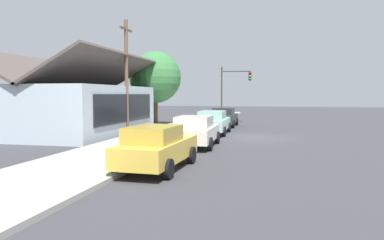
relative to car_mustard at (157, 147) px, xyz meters
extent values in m
plane|color=#38383D|center=(10.78, -2.72, -0.81)|extent=(120.00, 120.00, 0.00)
cube|color=#A3A099|center=(10.78, 2.88, -0.73)|extent=(60.00, 4.20, 0.16)
cube|color=gold|center=(0.11, 0.00, -0.13)|extent=(4.58, 1.91, 0.70)
cube|color=gold|center=(-0.34, 0.01, 0.50)|extent=(2.23, 1.61, 0.56)
cylinder|color=black|center=(1.54, 0.80, -0.48)|extent=(0.67, 0.25, 0.66)
cylinder|color=black|center=(1.47, -0.92, -0.48)|extent=(0.67, 0.25, 0.66)
cylinder|color=black|center=(-1.25, 0.91, -0.48)|extent=(0.67, 0.25, 0.66)
cylinder|color=black|center=(-1.32, -0.81, -0.48)|extent=(0.67, 0.25, 0.66)
cube|color=silver|center=(6.07, -0.10, -0.13)|extent=(4.44, 1.97, 0.70)
cube|color=beige|center=(5.64, -0.11, 0.50)|extent=(2.15, 1.69, 0.56)
cylinder|color=black|center=(7.42, 0.87, -0.48)|extent=(0.67, 0.24, 0.66)
cylinder|color=black|center=(7.46, -1.00, -0.48)|extent=(0.67, 0.24, 0.66)
cylinder|color=black|center=(4.69, 0.80, -0.48)|extent=(0.67, 0.24, 0.66)
cylinder|color=black|center=(4.73, -1.07, -0.48)|extent=(0.67, 0.24, 0.66)
cube|color=#9ED1BC|center=(12.24, 0.02, -0.13)|extent=(4.75, 1.87, 0.70)
cube|color=#86B1A0|center=(11.77, 0.02, 0.50)|extent=(2.29, 1.62, 0.56)
cylinder|color=black|center=(13.69, 0.95, -0.48)|extent=(0.66, 0.23, 0.66)
cylinder|color=black|center=(13.72, -0.86, -0.48)|extent=(0.66, 0.23, 0.66)
cylinder|color=black|center=(10.76, 0.90, -0.48)|extent=(0.66, 0.23, 0.66)
cylinder|color=black|center=(10.79, -0.90, -0.48)|extent=(0.66, 0.23, 0.66)
cube|color=#2D3035|center=(18.26, 0.11, -0.13)|extent=(4.52, 1.79, 0.70)
cube|color=#27292D|center=(17.80, 0.11, 0.50)|extent=(2.17, 1.57, 0.56)
cylinder|color=black|center=(19.66, 1.00, -0.48)|extent=(0.66, 0.22, 0.66)
cylinder|color=black|center=(19.66, -0.79, -0.48)|extent=(0.66, 0.22, 0.66)
cylinder|color=black|center=(16.86, 1.00, -0.48)|extent=(0.66, 0.22, 0.66)
cylinder|color=black|center=(16.85, -0.79, -0.48)|extent=(0.66, 0.22, 0.66)
cube|color=#ADBCC6|center=(10.25, 9.28, 0.81)|extent=(11.19, 7.58, 3.24)
cube|color=black|center=(10.25, 5.45, 0.97)|extent=(8.95, 0.08, 1.81)
cube|color=#514742|center=(10.25, 7.38, 3.43)|extent=(11.79, 4.09, 2.27)
cube|color=#514742|center=(10.25, 11.17, 3.43)|extent=(11.79, 4.09, 2.27)
cylinder|color=brown|center=(17.87, 6.01, 0.65)|extent=(0.44, 0.44, 2.92)
sphere|color=#38753D|center=(17.87, 6.01, 3.32)|extent=(4.41, 4.41, 4.41)
cylinder|color=#383833|center=(21.96, 0.88, 1.79)|extent=(0.14, 0.14, 5.20)
cylinder|color=#383833|center=(21.96, -0.42, 3.99)|extent=(0.10, 2.60, 0.10)
cube|color=black|center=(21.96, -1.72, 3.54)|extent=(0.28, 0.24, 0.80)
sphere|color=red|center=(21.81, -1.72, 3.80)|extent=(0.16, 0.16, 0.16)
sphere|color=yellow|center=(21.81, -1.72, 3.54)|extent=(0.16, 0.16, 0.16)
sphere|color=green|center=(21.81, -1.72, 3.28)|extent=(0.16, 0.16, 0.16)
cylinder|color=brown|center=(10.37, 5.48, 2.94)|extent=(0.24, 0.24, 7.50)
cube|color=brown|center=(10.37, 5.48, 6.09)|extent=(1.80, 0.12, 0.12)
cylinder|color=red|center=(12.41, 1.48, -0.38)|extent=(0.22, 0.22, 0.55)
sphere|color=red|center=(12.41, 1.48, -0.03)|extent=(0.18, 0.18, 0.18)
camera|label=1|loc=(-12.41, -4.10, 1.87)|focal=34.67mm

